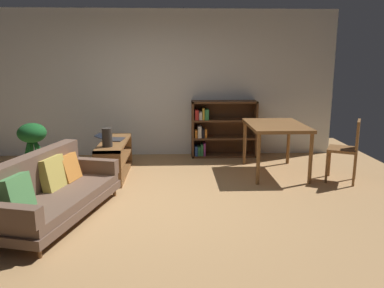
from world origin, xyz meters
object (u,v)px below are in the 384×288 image
Objects in this scene: desk_speaker at (107,137)px; potted_floor_plant at (33,142)px; open_laptop at (111,138)px; bookshelf at (220,129)px; dining_chair_near at (348,147)px; dining_table at (276,129)px; fabric_couch at (49,191)px; media_console at (115,158)px.

desk_speaker is 0.31× the size of potted_floor_plant.
bookshelf is at bearing 30.29° from open_laptop.
potted_floor_plant is 4.71m from dining_chair_near.
desk_speaker reaches higher than open_laptop.
potted_floor_plant is 0.72× the size of bookshelf.
desk_speaker reaches higher than dining_table.
bookshelf reaches higher than open_laptop.
desk_speaker is (0.02, -0.49, 0.11)m from open_laptop.
potted_floor_plant is (-0.70, 1.51, 0.25)m from fabric_couch.
open_laptop is at bearing 116.60° from media_console.
bookshelf is (-0.76, 1.20, -0.20)m from dining_table.
dining_table is at bearing 8.28° from desk_speaker.
open_laptop is at bearing -149.71° from bookshelf.
fabric_couch is 4.35× the size of open_laptop.
media_console is 5.00× the size of desk_speaker.
fabric_couch is 1.61× the size of dining_table.
desk_speaker is (-0.03, -0.38, 0.41)m from media_console.
fabric_couch is at bearing -103.09° from open_laptop.
bookshelf reaches higher than media_console.
dining_chair_near reaches higher than media_console.
dining_table is 1.43m from bookshelf.
open_laptop is (0.42, 1.83, 0.23)m from fabric_couch.
dining_table is 1.10m from dining_chair_near.
desk_speaker is 2.61m from dining_table.
open_laptop is at bearing 170.33° from dining_chair_near.
bookshelf reaches higher than dining_table.
media_console is at bearing 179.81° from dining_table.
media_console is 1.13× the size of bookshelf.
bookshelf is at bearing 40.73° from desk_speaker.
desk_speaker is 0.29× the size of dining_chair_near.
dining_chair_near is 0.77× the size of bookshelf.
dining_table is (2.61, -0.12, 0.15)m from open_laptop.
fabric_couch is 1.78m from media_console.
fabric_couch is 2.13× the size of dining_chair_near.
dining_chair_near reaches higher than desk_speaker.
potted_floor_plant is at bearing 114.76° from fabric_couch.
open_laptop is 0.53× the size of potted_floor_plant.
fabric_couch is at bearing -163.07° from dining_chair_near.
potted_floor_plant is at bearing -176.97° from dining_table.
desk_speaker is 2.42m from bookshelf.
potted_floor_plant is at bearing -170.08° from media_console.
dining_chair_near reaches higher than potted_floor_plant.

